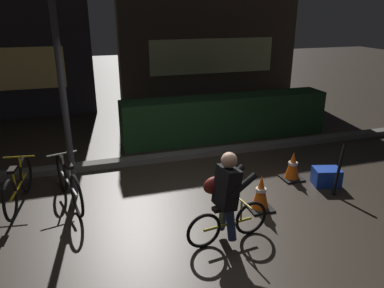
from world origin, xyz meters
TOP-DOWN VIEW (x-y plane):
  - ground_plane at (0.00, 0.00)m, footprint 40.00×40.00m
  - sidewalk_curb at (0.00, 2.20)m, footprint 12.00×0.24m
  - hedge_row at (1.80, 3.10)m, footprint 4.80×0.70m
  - storefront_right at (2.88, 7.20)m, footprint 5.96×0.54m
  - street_post at (-1.62, 1.20)m, footprint 0.10×0.10m
  - parked_bike_left_mid at (-2.42, 1.14)m, footprint 0.46×1.52m
  - parked_bike_center_left at (-1.68, 0.99)m, footprint 0.50×1.57m
  - traffic_cone_near at (1.06, -0.10)m, footprint 0.36×0.36m
  - traffic_cone_far at (2.09, 0.68)m, footprint 0.36×0.36m
  - blue_crate at (2.53, 0.30)m, footprint 0.51×0.42m
  - cyclist at (0.25, -0.68)m, footprint 1.18×0.50m
  - closed_umbrella at (2.55, 0.05)m, footprint 0.35×0.30m

SIDE VIEW (x-z plane):
  - ground_plane at x=0.00m, z-range 0.00..0.00m
  - sidewalk_curb at x=0.00m, z-range 0.00..0.12m
  - blue_crate at x=2.53m, z-range 0.00..0.30m
  - traffic_cone_far at x=2.09m, z-range -0.01..0.51m
  - traffic_cone_near at x=1.06m, z-range -0.01..0.55m
  - parked_bike_left_mid at x=-2.42m, z-range -0.03..0.67m
  - parked_bike_center_left at x=-1.68m, z-range -0.03..0.70m
  - closed_umbrella at x=2.55m, z-range 0.00..0.79m
  - hedge_row at x=1.80m, z-range 0.00..1.00m
  - cyclist at x=0.25m, z-range 0.01..1.25m
  - street_post at x=-1.62m, z-range 0.00..2.99m
  - storefront_right at x=2.88m, z-range -0.01..4.73m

